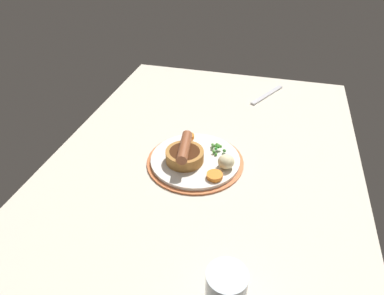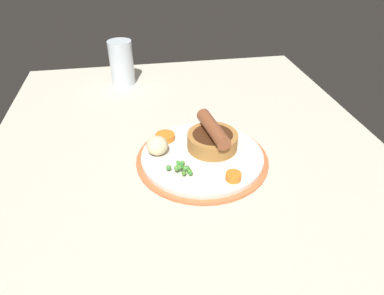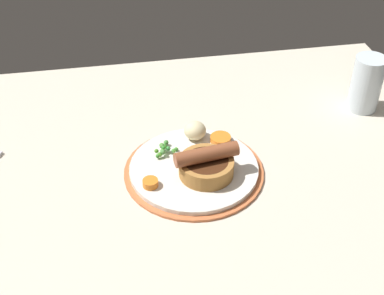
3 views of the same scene
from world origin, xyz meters
The scene contains 8 objects.
dining_table centered at (0.00, 0.00, 1.50)cm, with size 110.00×80.00×3.00cm, color beige.
dinner_plate centered at (3.03, -2.06, 3.57)cm, with size 25.21×25.21×1.40cm.
sausage_pudding centered at (4.82, -4.38, 6.57)cm, with size 11.52×9.70×5.68cm.
pea_pile centered at (-1.67, 2.68, 5.40)cm, with size 4.51×4.45×1.85cm.
potato_chunk_0 centered at (4.74, 6.26, 6.16)cm, with size 4.12×4.21×3.52cm, color beige.
carrot_slice_0 centered at (-5.20, -5.86, 5.04)cm, with size 2.69×2.69×1.27cm, color orange.
carrot_slice_2 centered at (9.33, 4.34, 4.96)cm, with size 3.93×3.93×1.11cm, color orange.
fork centered at (-39.76, 13.07, 3.30)cm, with size 18.00×1.60×0.60cm, color silver.
Camera 1 is at (71.07, 14.87, 58.66)cm, focal length 32.00 mm.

